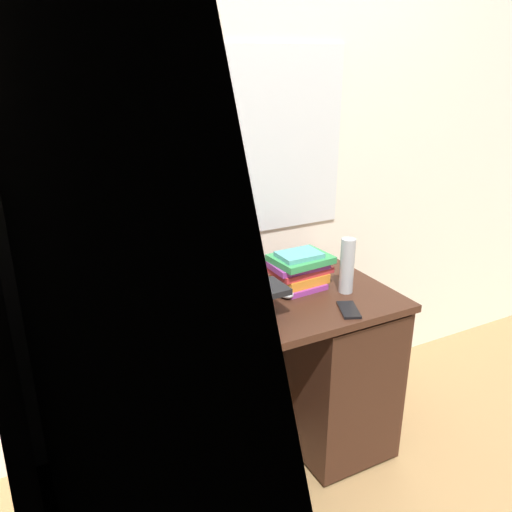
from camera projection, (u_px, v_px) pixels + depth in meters
ground_plane at (239, 458)px, 2.34m from camera, size 6.00×6.00×0.00m
wall_back at (196, 149)px, 2.19m from camera, size 6.00×0.06×2.60m
desk at (306, 363)px, 2.30m from camera, size 1.26×0.68×0.76m
book_stack_tall at (197, 282)px, 2.06m from camera, size 0.24×0.19×0.17m
book_stack_keyboard_riser at (232, 311)px, 1.88m from camera, size 0.23×0.17×0.10m
book_stack_side at (299, 269)px, 2.19m from camera, size 0.25×0.20×0.16m
laptop at (189, 241)px, 2.06m from camera, size 0.35×0.32×0.24m
keyboard at (232, 297)px, 1.86m from camera, size 0.42×0.15×0.02m
computer_mouse at (284, 292)px, 2.12m from camera, size 0.06×0.10×0.04m
mug at (104, 318)px, 1.86m from camera, size 0.12×0.08×0.09m
water_bottle at (347, 266)px, 2.13m from camera, size 0.06×0.06×0.23m
cell_phone at (349, 310)px, 2.01m from camera, size 0.11×0.15×0.01m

